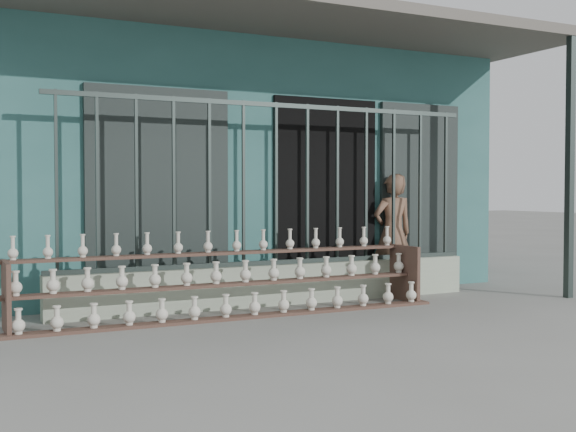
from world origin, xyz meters
name	(u,v)px	position (x,y,z in m)	size (l,w,h in m)	color
ground	(334,324)	(0.00, 0.00, 0.00)	(60.00, 60.00, 0.00)	slate
workshop_building	(192,167)	(0.00, 4.23, 1.62)	(7.40, 6.60, 3.21)	#2E6360
parapet_wall	(276,285)	(0.00, 1.30, 0.23)	(5.00, 0.20, 0.45)	#A4B399
security_fence	(276,184)	(0.00, 1.30, 1.35)	(5.00, 0.04, 1.80)	#283330
shelf_rack	(232,280)	(-0.70, 0.88, 0.36)	(4.50, 0.68, 0.85)	brown
elderly_woman	(393,233)	(1.79, 1.64, 0.74)	(0.54, 0.36, 1.48)	brown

